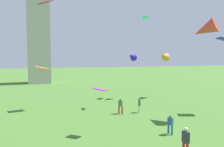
% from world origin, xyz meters
% --- Properties ---
extents(person_0, '(0.49, 0.49, 1.70)m').
position_xyz_m(person_0, '(2.92, 21.25, 0.96)').
color(person_0, red).
rests_on(person_0, ground_plane).
extents(person_1, '(0.36, 0.48, 1.61)m').
position_xyz_m(person_1, '(5.04, 21.14, 0.91)').
color(person_1, silver).
rests_on(person_1, ground_plane).
extents(person_3, '(0.36, 0.47, 1.58)m').
position_xyz_m(person_3, '(4.65, 14.19, 0.89)').
color(person_3, '#235693').
rests_on(person_3, ground_plane).
extents(person_4, '(0.30, 0.57, 1.83)m').
position_xyz_m(person_4, '(3.47, 10.54, 1.04)').
color(person_4, red).
rests_on(person_4, ground_plane).
extents(kite_flying_0, '(1.73, 1.45, 0.43)m').
position_xyz_m(kite_flying_0, '(-5.12, 25.72, 4.84)').
color(kite_flying_0, orange).
extents(kite_flying_2, '(1.19, 1.18, 0.25)m').
position_xyz_m(kite_flying_2, '(-0.62, 15.87, 3.56)').
color(kite_flying_2, '#C01CDD').
extents(kite_flying_3, '(1.61, 1.50, 0.60)m').
position_xyz_m(kite_flying_3, '(-4.58, 22.54, 11.52)').
color(kite_flying_3, '#B41564').
extents(kite_flying_4, '(1.35, 1.50, 0.55)m').
position_xyz_m(kite_flying_4, '(9.98, 30.23, 11.98)').
color(kite_flying_4, '#32EBD3').
extents(kite_flying_5, '(2.14, 2.29, 1.47)m').
position_xyz_m(kite_flying_5, '(12.44, 28.51, 6.13)').
color(kite_flying_5, orange).
extents(kite_flying_6, '(2.77, 3.02, 2.27)m').
position_xyz_m(kite_flying_6, '(10.53, 17.73, 8.82)').
color(kite_flying_6, '#DB3F34').
extents(kite_flying_7, '(1.98, 1.93, 1.42)m').
position_xyz_m(kite_flying_7, '(7.30, 29.12, 6.16)').
color(kite_flying_7, '#2D14BA').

